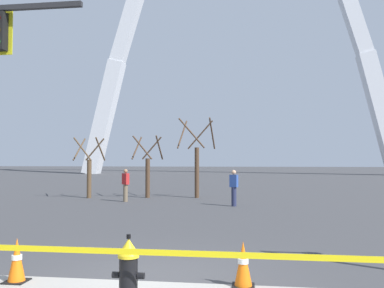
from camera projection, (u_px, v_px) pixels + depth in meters
ground_plane at (153, 279)px, 7.02m from camera, size 240.00×240.00×0.00m
fire_hydrant at (129, 272)px, 5.75m from camera, size 0.46×0.48×0.99m
caution_tape_barrier at (123, 265)px, 5.43m from camera, size 6.76×0.08×0.90m
traffic_cone_mid_sidewalk at (17, 261)px, 6.84m from camera, size 0.36×0.36×0.73m
traffic_cone_curb_edge at (243, 265)px, 6.58m from camera, size 0.36×0.36×0.73m
monument_arch at (236, 21)px, 59.28m from camera, size 45.46×2.22×50.77m
tree_far_left at (89, 171)px, 22.10m from camera, size 1.51×1.52×3.24m
tree_left_mid at (148, 170)px, 22.25m from camera, size 1.55×1.56×3.33m
tree_center_left at (197, 163)px, 22.21m from camera, size 1.96×1.97×4.26m
pedestrian_walking_left at (234, 188)px, 18.11m from camera, size 0.39×0.32×1.59m
pedestrian_standing_center at (126, 185)px, 20.10m from camera, size 0.39×0.36×1.59m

